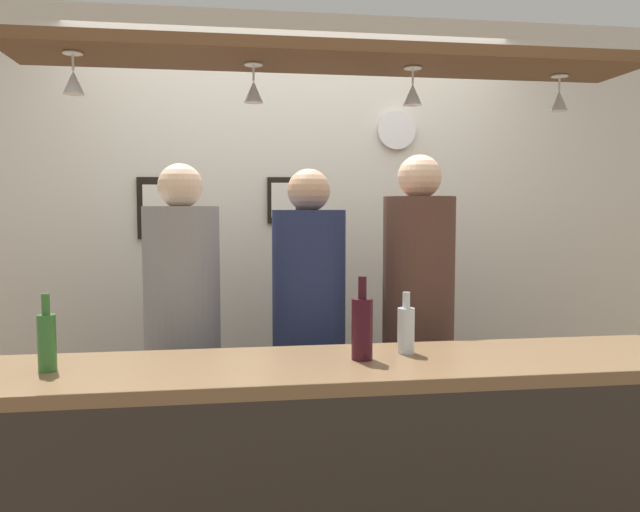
# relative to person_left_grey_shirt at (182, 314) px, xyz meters

# --- Properties ---
(back_wall) EXTENTS (4.40, 0.06, 2.60)m
(back_wall) POSITION_rel_person_left_grey_shirt_xyz_m (0.59, 0.74, 0.27)
(back_wall) COLOR silver
(back_wall) RESTS_ON ground_plane
(bar_counter) EXTENTS (2.70, 0.55, 0.96)m
(bar_counter) POSITION_rel_person_left_grey_shirt_xyz_m (0.59, -0.87, -0.37)
(bar_counter) COLOR brown
(bar_counter) RESTS_ON ground_plane
(overhead_glass_rack) EXTENTS (2.20, 0.36, 0.04)m
(overhead_glass_rack) POSITION_rel_person_left_grey_shirt_xyz_m (0.59, -0.66, 1.00)
(overhead_glass_rack) COLOR brown
(hanging_wineglass_far_left) EXTENTS (0.07, 0.07, 0.13)m
(hanging_wineglass_far_left) POSITION_rel_person_left_grey_shirt_xyz_m (-0.28, -0.70, 0.89)
(hanging_wineglass_far_left) COLOR silver
(hanging_wineglass_far_left) RESTS_ON overhead_glass_rack
(hanging_wineglass_left) EXTENTS (0.07, 0.07, 0.13)m
(hanging_wineglass_left) POSITION_rel_person_left_grey_shirt_xyz_m (0.30, -0.62, 0.89)
(hanging_wineglass_left) COLOR silver
(hanging_wineglass_left) RESTS_ON overhead_glass_rack
(hanging_wineglass_center_left) EXTENTS (0.07, 0.07, 0.13)m
(hanging_wineglass_center_left) POSITION_rel_person_left_grey_shirt_xyz_m (0.87, -0.65, 0.89)
(hanging_wineglass_center_left) COLOR silver
(hanging_wineglass_center_left) RESTS_ON overhead_glass_rack
(hanging_wineglass_center) EXTENTS (0.07, 0.07, 0.13)m
(hanging_wineglass_center) POSITION_rel_person_left_grey_shirt_xyz_m (1.46, -0.60, 0.89)
(hanging_wineglass_center) COLOR silver
(hanging_wineglass_center) RESTS_ON overhead_glass_rack
(person_left_grey_shirt) EXTENTS (0.34, 0.34, 1.70)m
(person_left_grey_shirt) POSITION_rel_person_left_grey_shirt_xyz_m (0.00, 0.00, 0.00)
(person_left_grey_shirt) COLOR #2D334C
(person_left_grey_shirt) RESTS_ON ground_plane
(person_middle_navy_shirt) EXTENTS (0.34, 0.34, 1.68)m
(person_middle_navy_shirt) POSITION_rel_person_left_grey_shirt_xyz_m (0.58, -0.00, -0.01)
(person_middle_navy_shirt) COLOR #2D334C
(person_middle_navy_shirt) RESTS_ON ground_plane
(person_right_brown_shirt) EXTENTS (0.34, 0.34, 1.75)m
(person_right_brown_shirt) POSITION_rel_person_left_grey_shirt_xyz_m (1.10, -0.00, 0.03)
(person_right_brown_shirt) COLOR #2D334C
(person_right_brown_shirt) RESTS_ON ground_plane
(bottle_wine_dark_red) EXTENTS (0.08, 0.08, 0.30)m
(bottle_wine_dark_red) POSITION_rel_person_left_grey_shirt_xyz_m (0.68, -0.70, 0.05)
(bottle_wine_dark_red) COLOR #380F19
(bottle_wine_dark_red) RESTS_ON bar_counter
(bottle_beer_green_import) EXTENTS (0.06, 0.06, 0.26)m
(bottle_beer_green_import) POSITION_rel_person_left_grey_shirt_xyz_m (-0.39, -0.70, 0.04)
(bottle_beer_green_import) COLOR #336B2D
(bottle_beer_green_import) RESTS_ON bar_counter
(bottle_soda_clear) EXTENTS (0.06, 0.06, 0.23)m
(bottle_soda_clear) POSITION_rel_person_left_grey_shirt_xyz_m (0.86, -0.62, 0.03)
(bottle_soda_clear) COLOR silver
(bottle_soda_clear) RESTS_ON bar_counter
(picture_frame_crest) EXTENTS (0.18, 0.02, 0.26)m
(picture_frame_crest) POSITION_rel_person_left_grey_shirt_xyz_m (0.52, 0.69, 0.52)
(picture_frame_crest) COLOR black
(picture_frame_crest) RESTS_ON back_wall
(picture_frame_caricature) EXTENTS (0.26, 0.02, 0.34)m
(picture_frame_caricature) POSITION_rel_person_left_grey_shirt_xyz_m (-0.15, 0.69, 0.48)
(picture_frame_caricature) COLOR black
(picture_frame_caricature) RESTS_ON back_wall
(wall_clock) EXTENTS (0.22, 0.03, 0.22)m
(wall_clock) POSITION_rel_person_left_grey_shirt_xyz_m (1.18, 0.69, 0.92)
(wall_clock) COLOR white
(wall_clock) RESTS_ON back_wall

